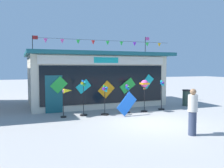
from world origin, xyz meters
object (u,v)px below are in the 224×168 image
at_px(kite_shop_building, 94,79).
at_px(trash_bin, 186,98).
at_px(wind_spinner_center_left, 105,98).
at_px(display_kite_on_ground, 127,104).
at_px(wind_spinner_left, 84,96).
at_px(wind_spinner_right, 145,86).
at_px(wind_spinner_far_right, 162,93).
at_px(wind_spinner_center_right, 127,97).
at_px(wind_spinner_far_left, 67,96).
at_px(person_near_camera, 193,111).

height_order(kite_shop_building, trash_bin, kite_shop_building).
relative_size(wind_spinner_center_left, display_kite_on_ground, 1.39).
xyz_separation_m(wind_spinner_left, wind_spinner_right, (3.35, -0.19, 0.42)).
bearing_deg(wind_spinner_far_right, wind_spinner_center_right, -176.08).
distance_m(wind_spinner_left, wind_spinner_far_right, 4.58).
relative_size(wind_spinner_center_left, wind_spinner_far_right, 0.91).
bearing_deg(wind_spinner_far_left, wind_spinner_right, -1.99).
bearing_deg(wind_spinner_far_left, person_near_camera, -52.43).
bearing_deg(wind_spinner_center_right, kite_shop_building, 100.35).
distance_m(wind_spinner_center_right, display_kite_on_ground, 0.78).
bearing_deg(trash_bin, wind_spinner_right, -166.26).
xyz_separation_m(wind_spinner_center_left, wind_spinner_far_right, (3.53, 0.26, 0.09)).
distance_m(wind_spinner_left, person_near_camera, 5.50).
bearing_deg(kite_shop_building, display_kite_on_ground, -85.39).
xyz_separation_m(wind_spinner_right, wind_spinner_far_right, (1.23, 0.20, -0.42)).
relative_size(wind_spinner_center_left, wind_spinner_right, 0.89).
bearing_deg(wind_spinner_left, wind_spinner_center_right, -3.50).
xyz_separation_m(wind_spinner_center_right, wind_spinner_far_right, (2.23, 0.15, 0.11)).
relative_size(kite_shop_building, wind_spinner_center_right, 5.57).
bearing_deg(person_near_camera, wind_spinner_far_right, 118.66).
bearing_deg(wind_spinner_center_left, wind_spinner_left, 166.38).
bearing_deg(kite_shop_building, trash_bin, -29.50).
bearing_deg(wind_spinner_center_right, wind_spinner_right, -2.69).
bearing_deg(wind_spinner_left, wind_spinner_center_left, -13.62).
xyz_separation_m(wind_spinner_far_left, person_near_camera, (3.62, -4.71, -0.17)).
relative_size(wind_spinner_right, wind_spinner_far_right, 1.02).
height_order(person_near_camera, trash_bin, person_near_camera).
distance_m(kite_shop_building, wind_spinner_far_right, 4.66).
distance_m(wind_spinner_far_left, trash_bin, 7.72).
height_order(wind_spinner_right, person_near_camera, wind_spinner_right).
bearing_deg(person_near_camera, wind_spinner_center_left, 160.40).
distance_m(wind_spinner_center_left, wind_spinner_far_right, 3.54).
height_order(kite_shop_building, wind_spinner_far_right, kite_shop_building).
bearing_deg(wind_spinner_right, wind_spinner_left, 176.75).
xyz_separation_m(kite_shop_building, trash_bin, (5.16, -2.92, -1.16)).
relative_size(wind_spinner_left, wind_spinner_center_right, 1.18).
height_order(person_near_camera, display_kite_on_ground, person_near_camera).
distance_m(wind_spinner_left, wind_spinner_right, 3.38).
relative_size(wind_spinner_center_left, trash_bin, 1.53).
height_order(kite_shop_building, person_near_camera, kite_shop_building).
xyz_separation_m(wind_spinner_center_left, wind_spinner_right, (2.30, 0.06, 0.51)).
bearing_deg(kite_shop_building, wind_spinner_right, -65.95).
relative_size(wind_spinner_center_right, wind_spinner_far_right, 0.90).
relative_size(wind_spinner_center_right, wind_spinner_right, 0.88).
distance_m(trash_bin, display_kite_on_ground, 5.02).
bearing_deg(wind_spinner_center_right, wind_spinner_left, 176.50).
height_order(kite_shop_building, wind_spinner_far_left, kite_shop_building).
distance_m(wind_spinner_far_right, display_kite_on_ground, 2.71).
distance_m(wind_spinner_far_left, wind_spinner_left, 0.85).
height_order(kite_shop_building, wind_spinner_center_left, kite_shop_building).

